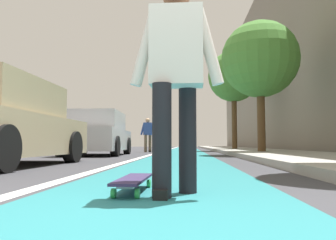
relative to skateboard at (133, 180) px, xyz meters
name	(u,v)px	position (x,y,z in m)	size (l,w,h in m)	color
ground_plane	(181,156)	(8.46, -0.23, -0.09)	(80.00, 80.00, 0.00)	#38383D
bike_lane_paint	(185,149)	(22.46, -0.23, -0.09)	(56.00, 1.92, 0.00)	#237075
lane_stripe_white	(167,150)	(18.46, 0.88, -0.09)	(52.00, 0.16, 0.01)	silver
sidewalk_curb	(241,150)	(16.46, -3.43, -0.03)	(52.00, 3.20, 0.13)	#9E9B93
building_facade	(269,68)	(20.46, -6.03, 5.46)	(40.00, 1.20, 11.12)	gray
skateboard	(133,180)	(0.00, 0.00, 0.00)	(0.84, 0.22, 0.11)	green
skater_person	(176,71)	(-0.15, -0.35, 0.84)	(0.46, 0.72, 1.64)	black
parked_car_mid	(97,135)	(8.71, 2.66, 0.61)	(4.14, 2.02, 1.47)	#B7B7BC
traffic_light	(162,105)	(19.50, 1.28, 2.90)	(0.33, 0.28, 4.34)	#2D2D2D
street_tree_mid	(260,60)	(9.33, -3.03, 3.29)	(2.74, 2.74, 4.78)	brown
street_tree_far	(234,77)	(16.12, -3.03, 4.04)	(2.86, 2.86, 5.59)	brown
pedestrian_distant	(148,133)	(13.41, 1.48, 0.84)	(0.46, 0.71, 1.63)	brown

